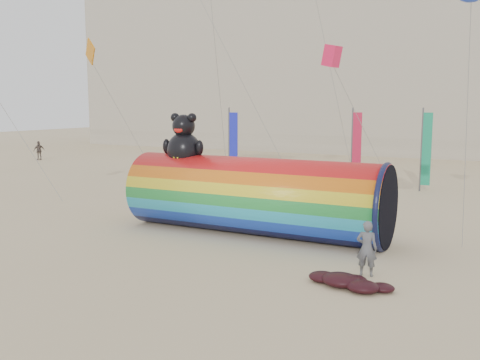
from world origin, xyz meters
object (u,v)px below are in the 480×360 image
at_px(kite_handler, 367,248).
at_px(fabric_bundle, 348,282).
at_px(hotel_building, 317,63).
at_px(windsock_assembly, 254,194).

height_order(kite_handler, fabric_bundle, kite_handler).
relative_size(hotel_building, fabric_bundle, 23.06).
bearing_deg(hotel_building, fabric_bundle, -69.46).
distance_m(hotel_building, fabric_bundle, 52.40).
relative_size(windsock_assembly, kite_handler, 6.20).
bearing_deg(windsock_assembly, kite_handler, -31.34).
height_order(windsock_assembly, fabric_bundle, windsock_assembly).
relative_size(hotel_building, windsock_assembly, 5.46).
distance_m(windsock_assembly, kite_handler, 6.62).
distance_m(hotel_building, windsock_assembly, 46.02).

